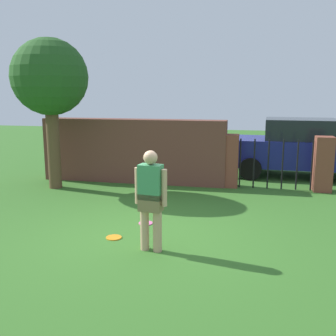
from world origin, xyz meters
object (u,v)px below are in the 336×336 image
at_px(tree, 50,79).
at_px(car, 299,148).
at_px(frisbee_orange, 114,238).
at_px(person, 151,196).
at_px(frisbee_pink, 146,223).

height_order(tree, car, tree).
xyz_separation_m(tree, frisbee_orange, (2.76, -3.15, -2.80)).
xyz_separation_m(person, frisbee_orange, (-0.77, 0.38, -0.89)).
bearing_deg(tree, person, -45.00).
relative_size(person, frisbee_orange, 6.00).
bearing_deg(car, frisbee_orange, -119.18).
height_order(car, frisbee_orange, car).
relative_size(person, car, 0.38).
distance_m(tree, person, 5.35).
xyz_separation_m(car, frisbee_orange, (-3.67, -5.98, -0.85)).
distance_m(car, frisbee_orange, 7.07).
bearing_deg(frisbee_orange, person, -26.19).
xyz_separation_m(tree, car, (6.43, 2.83, -1.95)).
bearing_deg(car, tree, -153.89).
relative_size(frisbee_orange, frisbee_pink, 1.00).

